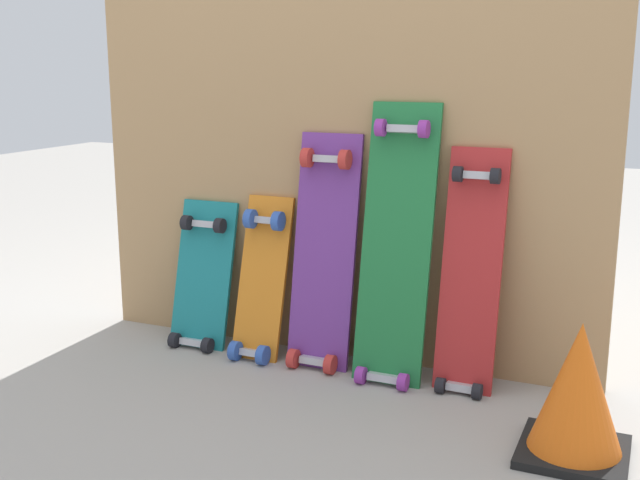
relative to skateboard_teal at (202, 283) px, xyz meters
The scene contains 8 objects.
ground_plane 0.55m from the skateboard_teal, ahead, with size 12.00×12.00×0.00m, color #9E9991.
plywood_wall_panel 0.76m from the skateboard_teal, 12.80° to the left, with size 1.88×0.04×1.60m, color tan.
skateboard_teal is the anchor object (origin of this frame).
skateboard_orange 0.26m from the skateboard_teal, ahead, with size 0.18×0.24×0.63m.
skateboard_purple 0.51m from the skateboard_teal, ahead, with size 0.23×0.22×0.87m.
skateboard_green 0.78m from the skateboard_teal, ahead, with size 0.24×0.25×0.98m.
skateboard_red 1.01m from the skateboard_teal, ahead, with size 0.19×0.22×0.85m.
traffic_cone 1.43m from the skateboard_teal, 14.56° to the right, with size 0.28×0.28×0.38m.
Camera 1 is at (1.05, -2.46, 1.04)m, focal length 44.28 mm.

